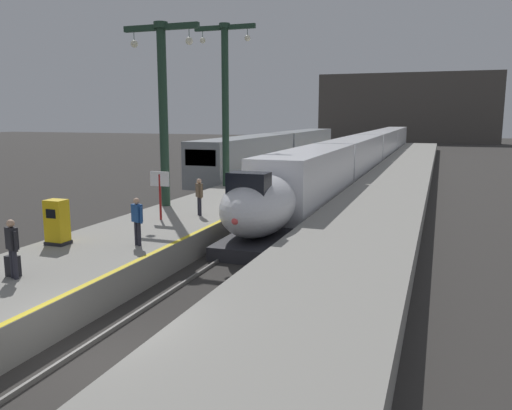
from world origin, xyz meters
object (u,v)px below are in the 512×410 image
rolling_suitcase (13,266)px  departure_info_board (160,186)px  passenger_near_edge (12,244)px  ticket_machine_yellow (57,224)px  station_column_mid (163,97)px  highspeed_train_main (367,151)px  station_column_far (225,91)px  passenger_far_waiting (199,194)px  regional_train_adjacent (280,150)px  passenger_mid_platform (137,218)px

rolling_suitcase → departure_info_board: size_ratio=0.46×
passenger_near_edge → ticket_machine_yellow: bearing=113.3°
station_column_mid → passenger_near_edge: (1.90, -11.93, -4.39)m
highspeed_train_main → station_column_far: 24.52m
station_column_mid → passenger_far_waiting: (2.73, -1.76, -4.39)m
station_column_mid → departure_info_board: size_ratio=4.20×
station_column_mid → passenger_near_edge: station_column_mid is taller
station_column_mid → passenger_far_waiting: size_ratio=5.27×
highspeed_train_main → regional_train_adjacent: regional_train_adjacent is taller
passenger_near_edge → passenger_far_waiting: bearing=85.4°
passenger_mid_platform → ticket_machine_yellow: passenger_mid_platform is taller
regional_train_adjacent → rolling_suitcase: (3.90, -38.54, -0.77)m
station_column_far → departure_info_board: bearing=-82.0°
passenger_near_edge → passenger_mid_platform: same height
regional_train_adjacent → passenger_far_waiting: size_ratio=21.66×
station_column_far → departure_info_board: (1.55, -11.05, -4.49)m
passenger_near_edge → ticket_machine_yellow: (-1.55, 3.60, -0.25)m
highspeed_train_main → station_column_mid: size_ratio=8.35×
highspeed_train_main → station_column_far: (-5.90, -23.25, 5.07)m
station_column_far → ticket_machine_yellow: size_ratio=6.30×
station_column_mid → passenger_near_edge: 12.85m
station_column_far → passenger_mid_platform: 16.43m
station_column_mid → passenger_mid_platform: station_column_mid is taller
station_column_mid → rolling_suitcase: (1.70, -11.77, -5.08)m
highspeed_train_main → ticket_machine_yellow: bearing=-98.0°
passenger_near_edge → rolling_suitcase: size_ratio=1.72×
regional_train_adjacent → passenger_mid_platform: bearing=-81.2°
highspeed_train_main → passenger_mid_platform: 38.69m
station_column_far → passenger_near_edge: 20.47m
regional_train_adjacent → passenger_mid_platform: size_ratio=21.66×
passenger_far_waiting → departure_info_board: bearing=-128.8°
passenger_near_edge → rolling_suitcase: passenger_near_edge is taller
station_column_far → ticket_machine_yellow: bearing=-88.8°
rolling_suitcase → departure_info_board: 8.64m
station_column_mid → station_column_far: bearing=90.0°
passenger_mid_platform → rolling_suitcase: 4.54m
passenger_near_edge → departure_info_board: 8.73m
highspeed_train_main → departure_info_board: bearing=-97.2°
highspeed_train_main → regional_train_adjacent: 9.18m
passenger_mid_platform → rolling_suitcase: passenger_mid_platform is taller
ticket_machine_yellow → departure_info_board: size_ratio=0.75×
ticket_machine_yellow → departure_info_board: departure_info_board is taller
station_column_mid → ticket_machine_yellow: 9.54m
highspeed_train_main → passenger_near_edge: 43.19m
departure_info_board → passenger_far_waiting: bearing=51.2°
ticket_machine_yellow → highspeed_train_main: bearing=82.0°
highspeed_train_main → passenger_far_waiting: 32.99m
passenger_near_edge → passenger_far_waiting: 10.20m
passenger_far_waiting → station_column_far: bearing=105.9°
departure_info_board → regional_train_adjacent: bearing=97.1°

